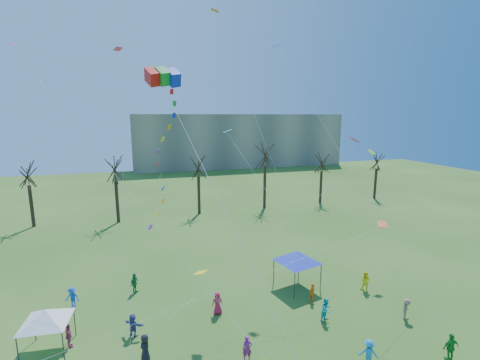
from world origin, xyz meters
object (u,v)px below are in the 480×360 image
object	(u,v)px
canopy_tent_blue	(297,256)
big_box_kite	(168,161)
canopy_tent_white	(46,316)
distant_building	(238,140)

from	to	relation	value
canopy_tent_blue	big_box_kite	bearing A→B (deg)	-155.62
canopy_tent_white	canopy_tent_blue	distance (m)	18.82
distant_building	canopy_tent_blue	size ratio (longest dim) A/B	14.06
big_box_kite	canopy_tent_white	xyz separation A→B (m)	(-7.70, 2.10, -9.67)
big_box_kite	canopy_tent_white	distance (m)	12.54
big_box_kite	canopy_tent_blue	xyz separation A→B (m)	(10.90, 4.94, -9.29)
canopy_tent_white	canopy_tent_blue	world-z (taller)	canopy_tent_blue
big_box_kite	canopy_tent_blue	distance (m)	15.15
big_box_kite	canopy_tent_blue	bearing A→B (deg)	24.38
distant_building	canopy_tent_blue	xyz separation A→B (m)	(-15.59, -70.76, -4.71)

